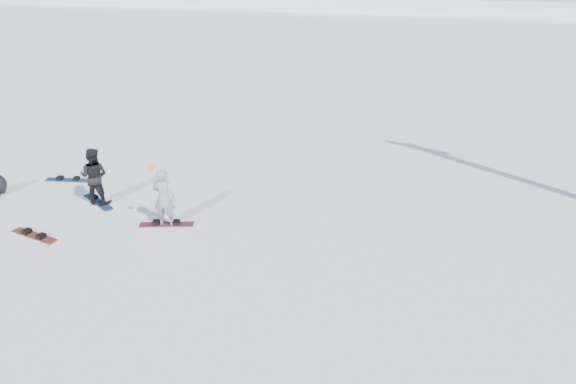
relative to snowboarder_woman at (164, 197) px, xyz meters
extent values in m
plane|color=white|center=(-2.03, -1.36, -0.85)|extent=(420.00, 420.00, 0.00)
cube|color=white|center=(-2.03, 53.64, -1.85)|extent=(90.00, 14.00, 5.00)
ellipsoid|color=white|center=(-72.03, 168.64, -14.47)|extent=(143.00, 110.00, 49.50)
ellipsoid|color=white|center=(17.97, 198.64, -15.48)|extent=(182.00, 140.00, 53.20)
imported|color=#9A9A9F|center=(0.00, 0.00, -0.01)|extent=(0.65, 0.46, 1.68)
sphere|color=yellow|center=(-0.20, -0.12, 0.89)|extent=(0.18, 0.18, 0.18)
imported|color=black|center=(-2.60, 0.86, 0.01)|extent=(0.91, 0.74, 1.73)
cube|color=#922047|center=(0.00, 0.00, -0.84)|extent=(1.52, 0.65, 0.03)
cube|color=navy|center=(-2.60, 0.86, -0.84)|extent=(1.39, 1.08, 0.03)
cube|color=maroon|center=(-3.17, -1.40, -0.84)|extent=(1.52, 0.66, 0.03)
cube|color=#1C549B|center=(-4.42, 2.13, -0.84)|extent=(1.52, 0.47, 0.03)
camera|label=1|loc=(6.42, -12.61, 6.50)|focal=35.00mm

